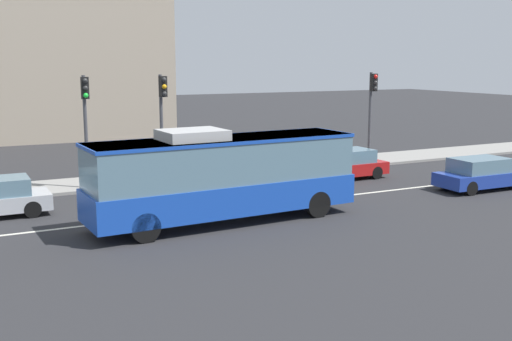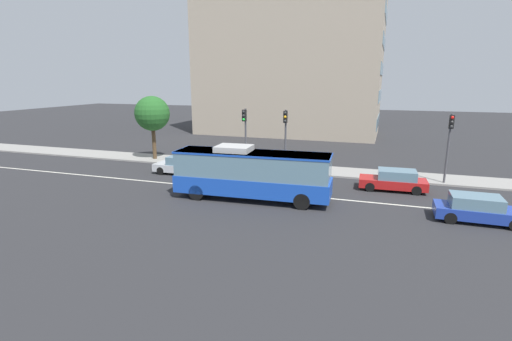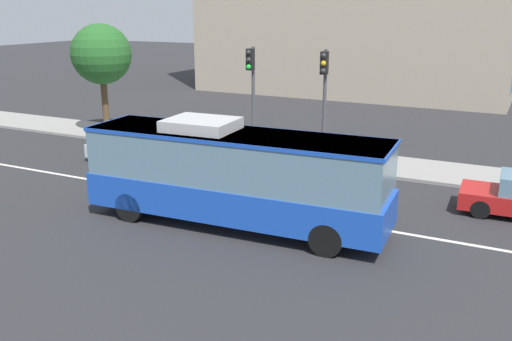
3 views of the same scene
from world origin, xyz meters
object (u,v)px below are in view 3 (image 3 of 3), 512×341
Objects in this scene: sedan_silver at (137,148)px; street_tree_kerbside_left at (101,55)px; transit_bus at (235,172)px; traffic_light_far_corner at (252,83)px; traffic_light_mid_block at (324,88)px.

sedan_silver is 0.74× the size of street_tree_kerbside_left.
sedan_silver is (-7.58, 4.62, -1.09)m from transit_bus.
transit_bus is at bearing 24.73° from traffic_light_far_corner.
transit_bus is 1.94× the size of traffic_light_far_corner.
transit_bus is at bearing -7.89° from traffic_light_mid_block.
traffic_light_far_corner is at bearing -5.77° from street_tree_kerbside_left.
street_tree_kerbside_left reaches higher than traffic_light_far_corner.
street_tree_kerbside_left is at bearing -93.75° from traffic_light_far_corner.
transit_bus is 2.24× the size of sedan_silver.
street_tree_kerbside_left is (-9.62, 0.97, 0.87)m from traffic_light_far_corner.
street_tree_kerbside_left is (-5.29, 4.09, 3.71)m from sedan_silver.
traffic_light_far_corner is (-3.53, 0.08, 0.00)m from traffic_light_mid_block.
transit_bus is at bearing 148.81° from sedan_silver.
transit_bus is 15.75m from street_tree_kerbside_left.
transit_bus is 1.94× the size of traffic_light_mid_block.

